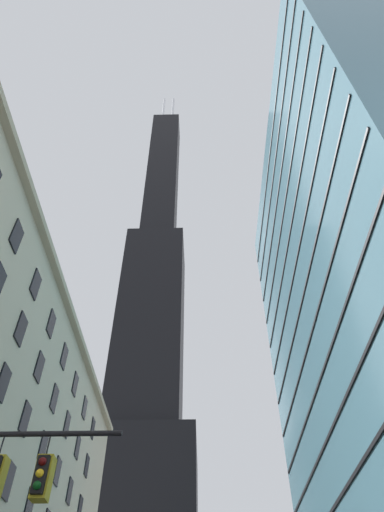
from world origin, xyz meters
TOP-DOWN VIEW (x-y plane):
  - dark_skyscraper at (-12.67, 99.63)m, footprint 26.27×26.27m

SIDE VIEW (x-z plane):
  - dark_skyscraper at x=-12.67m, z-range -47.02..180.78m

